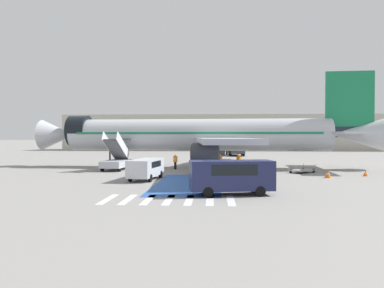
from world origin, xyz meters
The scene contains 23 objects.
ground_plane centered at (0.00, 0.00, 0.00)m, with size 600.00×600.00×0.00m, color gray.
apron_leadline_yellow centered at (-1.45, -0.34, 0.00)m, with size 0.20×74.53×0.01m, color gold.
apron_stand_patch_blue centered at (-1.45, -15.47, 0.00)m, with size 5.00×13.46×0.01m, color #2856A8.
apron_walkway_bar_0 centered at (-5.65, -22.88, 0.00)m, with size 0.44×3.60×0.01m, color silver.
apron_walkway_bar_1 centered at (-4.45, -22.88, 0.00)m, with size 0.44×3.60×0.01m, color silver.
apron_walkway_bar_2 centered at (-3.25, -22.88, 0.00)m, with size 0.44×3.60×0.01m, color silver.
apron_walkway_bar_3 centered at (-2.05, -22.88, 0.00)m, with size 0.44×3.60×0.01m, color silver.
apron_walkway_bar_4 centered at (-0.85, -22.88, 0.00)m, with size 0.44×3.60×0.01m, color silver.
apron_walkway_bar_5 centered at (0.35, -22.88, 0.00)m, with size 0.44×3.60×0.01m, color silver.
apron_walkway_bar_6 centered at (1.55, -22.88, 0.00)m, with size 0.44×3.60×0.01m, color silver.
airliner centered at (-0.72, -0.39, 3.84)m, with size 40.40×37.10×10.99m.
boarding_stairs_forward centered at (-10.11, -4.20, 1.02)m, with size 2.51×5.34×4.22m.
fuel_tanker centered at (4.54, 27.17, 1.80)m, with size 3.24×8.89×3.56m.
service_van_0 centered at (-5.22, -12.92, 1.07)m, with size 2.47×5.19×1.74m.
service_van_1 centered at (1.68, -20.76, 1.30)m, with size 5.46×2.75×2.17m.
baggage_cart centered at (9.48, -6.11, 0.26)m, with size 2.94×2.85×0.87m.
ground_crew_0 centered at (-3.75, -3.06, 0.99)m, with size 0.49×0.43×1.72m.
ground_crew_1 centered at (1.19, -6.42, 1.09)m, with size 0.40×0.49×1.88m.
ground_crew_2 centered at (3.07, -6.30, 1.09)m, with size 0.47×0.46×1.87m.
traffic_cone_0 centered at (10.70, -10.60, 0.32)m, with size 0.58×0.58×0.64m.
traffic_cone_1 centered at (14.61, -8.96, 0.26)m, with size 0.47×0.47×0.52m.
traffic_cone_2 centered at (4.67, -9.38, 0.26)m, with size 0.46×0.46×0.51m.
terminal_building centered at (5.20, 55.52, 4.60)m, with size 87.53×12.10×9.21m.
Camera 1 is at (0.61, -44.44, 3.72)m, focal length 35.00 mm.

